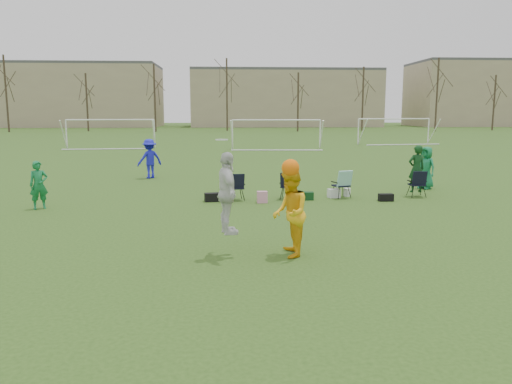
{
  "coord_description": "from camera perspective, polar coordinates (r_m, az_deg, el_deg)",
  "views": [
    {
      "loc": [
        -0.13,
        -9.49,
        3.11
      ],
      "look_at": [
        0.55,
        1.98,
        1.25
      ],
      "focal_mm": 35.0,
      "sensor_mm": 36.0,
      "label": 1
    }
  ],
  "objects": [
    {
      "name": "ground",
      "position": [
        9.99,
        -2.5,
        -8.96
      ],
      "size": [
        260.0,
        260.0,
        0.0
      ],
      "primitive_type": "plane",
      "color": "#2B4D18",
      "rests_on": "ground"
    },
    {
      "name": "fielder_green_near",
      "position": [
        17.45,
        -23.58,
        0.74
      ],
      "size": [
        0.68,
        0.6,
        1.55
      ],
      "primitive_type": "imported",
      "rotation": [
        0.0,
        0.0,
        0.5
      ],
      "color": "#14733C",
      "rests_on": "ground"
    },
    {
      "name": "fielder_blue",
      "position": [
        23.92,
        -12.07,
        3.74
      ],
      "size": [
        1.37,
        1.22,
        1.84
      ],
      "primitive_type": "imported",
      "rotation": [
        0.0,
        0.0,
        3.71
      ],
      "color": "#1A1CC6",
      "rests_on": "ground"
    },
    {
      "name": "fielder_green_far",
      "position": [
        21.34,
        18.84,
        2.64
      ],
      "size": [
        0.92,
        1.0,
        1.71
      ],
      "primitive_type": "imported",
      "rotation": [
        0.0,
        0.0,
        -0.98
      ],
      "color": "#147245",
      "rests_on": "ground"
    },
    {
      "name": "center_contest",
      "position": [
        10.68,
        1.21,
        -1.44
      ],
      "size": [
        2.04,
        1.11,
        2.54
      ],
      "color": "silver",
      "rests_on": "ground"
    },
    {
      "name": "sideline_setup",
      "position": [
        18.31,
        9.71,
        1.08
      ],
      "size": [
        8.13,
        1.4,
        1.89
      ],
      "color": "#103B18",
      "rests_on": "ground"
    },
    {
      "name": "goal_left",
      "position": [
        44.61,
        -16.29,
        7.31
      ],
      "size": [
        7.39,
        0.76,
        2.46
      ],
      "rotation": [
        0.0,
        0.0,
        0.09
      ],
      "color": "white",
      "rests_on": "ground"
    },
    {
      "name": "goal_mid",
      "position": [
        41.71,
        2.33,
        7.57
      ],
      "size": [
        7.4,
        0.63,
        2.46
      ],
      "rotation": [
        0.0,
        0.0,
        -0.07
      ],
      "color": "white",
      "rests_on": "ground"
    },
    {
      "name": "goal_right",
      "position": [
        50.17,
        15.52,
        7.52
      ],
      "size": [
        7.35,
        1.14,
        2.46
      ],
      "rotation": [
        0.0,
        0.0,
        0.14
      ],
      "color": "white",
      "rests_on": "ground"
    },
    {
      "name": "tree_line",
      "position": [
        79.36,
        -3.16,
        10.62
      ],
      "size": [
        110.28,
        3.28,
        11.4
      ],
      "color": "#382B21",
      "rests_on": "ground"
    },
    {
      "name": "building_row",
      "position": [
        105.75,
        0.35,
        10.76
      ],
      "size": [
        126.0,
        16.0,
        13.0
      ],
      "color": "tan",
      "rests_on": "ground"
    }
  ]
}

